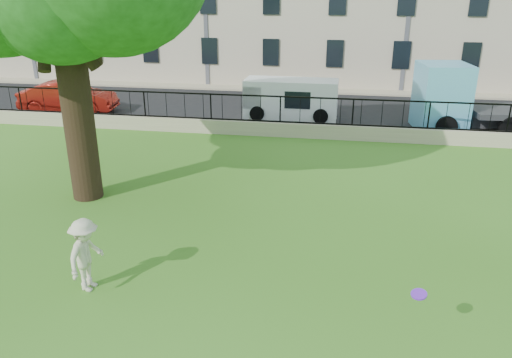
% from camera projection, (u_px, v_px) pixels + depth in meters
% --- Properties ---
extents(ground, '(120.00, 120.00, 0.00)m').
position_uv_depth(ground, '(206.00, 297.00, 10.29)').
color(ground, '#376B19').
rests_on(ground, ground).
extents(retaining_wall, '(50.00, 0.40, 0.60)m').
position_uv_depth(retaining_wall, '(280.00, 129.00, 21.21)').
color(retaining_wall, gray).
rests_on(retaining_wall, ground).
extents(iron_railing, '(50.00, 0.05, 1.13)m').
position_uv_depth(iron_railing, '(280.00, 109.00, 20.90)').
color(iron_railing, black).
rests_on(iron_railing, retaining_wall).
extents(street, '(60.00, 9.00, 0.01)m').
position_uv_depth(street, '(291.00, 111.00, 25.63)').
color(street, black).
rests_on(street, ground).
extents(sidewalk, '(60.00, 1.40, 0.12)m').
position_uv_depth(sidewalk, '(300.00, 90.00, 30.39)').
color(sidewalk, gray).
rests_on(sidewalk, ground).
extents(man, '(0.71, 1.10, 1.61)m').
position_uv_depth(man, '(86.00, 255.00, 10.29)').
color(man, beige).
rests_on(man, ground).
extents(frisbee, '(0.28, 0.29, 0.12)m').
position_uv_depth(frisbee, '(419.00, 294.00, 8.43)').
color(frisbee, '#6922C5').
extents(red_sedan, '(4.85, 2.24, 1.54)m').
position_uv_depth(red_sedan, '(69.00, 97.00, 24.99)').
color(red_sedan, '#A21D14').
rests_on(red_sedan, street).
extents(white_van, '(4.43, 1.77, 1.85)m').
position_uv_depth(white_van, '(291.00, 99.00, 23.93)').
color(white_van, white).
rests_on(white_van, street).
extents(blue_truck, '(7.15, 3.29, 2.89)m').
position_uv_depth(blue_truck, '(498.00, 98.00, 21.70)').
color(blue_truck, '#60B6E2').
rests_on(blue_truck, street).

